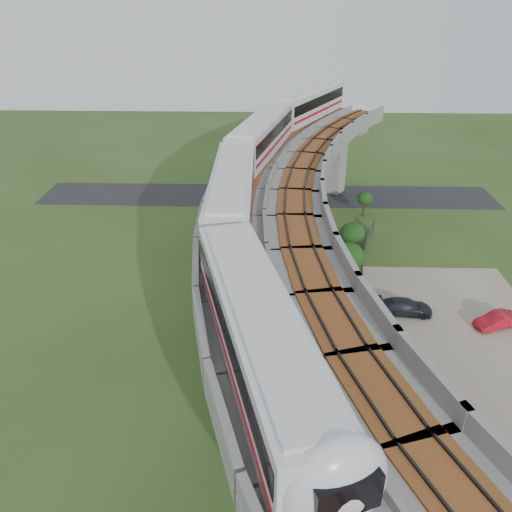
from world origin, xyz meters
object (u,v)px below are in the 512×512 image
Objects in this scene: car_white at (479,443)px; car_dark at (405,307)px; metro_train at (274,164)px; car_red at (497,320)px.

car_dark is at bearing 64.68° from car_white.
car_white is (12.47, -17.13, -11.59)m from metro_train.
metro_train reaches higher than car_white.
car_red is 0.84× the size of car_dark.
car_white is 14.01m from car_red.
metro_train is 15.34× the size of car_white.
metro_train is 22.28m from car_red.
car_white is at bearing -45.76° from car_red.
car_red is at bearing -13.59° from metro_train.
metro_train is 16.51m from car_dark.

